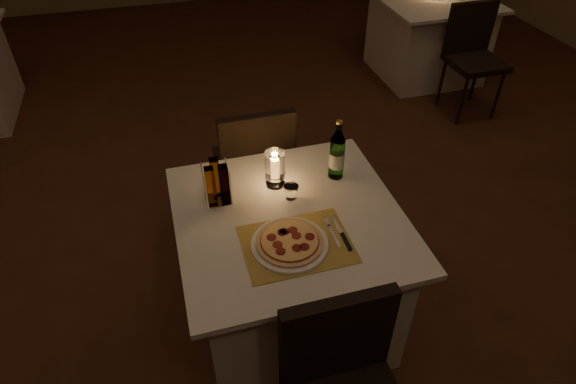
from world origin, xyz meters
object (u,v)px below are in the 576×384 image
object	(u,v)px
tumbler	(291,192)
hurricane_candle	(275,166)
chair_near	(344,384)
pizza	(290,241)
plate	(290,244)
chair_far	(255,160)
neighbor_table_right	(427,37)
main_table	(289,270)
water_bottle	(337,155)

from	to	relation	value
tumbler	hurricane_candle	distance (m)	0.15
chair_near	pizza	size ratio (longest dim) A/B	3.21
hurricane_candle	plate	bearing A→B (deg)	-96.62
chair_far	neighbor_table_right	bearing A→B (deg)	40.01
chair_far	neighbor_table_right	distance (m)	2.75
main_table	water_bottle	world-z (taller)	water_bottle
plate	pizza	size ratio (longest dim) A/B	1.14
neighbor_table_right	hurricane_candle	bearing A→B (deg)	-133.13
chair_near	pizza	bearing A→B (deg)	95.35
chair_far	tumbler	size ratio (longest dim) A/B	13.03
plate	pizza	bearing A→B (deg)	76.57
neighbor_table_right	pizza	bearing A→B (deg)	-128.98
tumbler	hurricane_candle	size ratio (longest dim) A/B	0.38
chair_far	tumbler	distance (m)	0.64
plate	pizza	xyz separation A→B (m)	(0.00, 0.00, 0.02)
chair_near	tumbler	bearing A→B (deg)	87.08
chair_far	hurricane_candle	distance (m)	0.57
chair_near	hurricane_candle	world-z (taller)	hurricane_candle
tumbler	neighbor_table_right	bearing A→B (deg)	48.94
main_table	chair_near	xyz separation A→B (m)	(-0.00, -0.71, 0.18)
chair_far	hurricane_candle	xyz separation A→B (m)	(-0.00, -0.48, 0.30)
main_table	neighbor_table_right	world-z (taller)	same
pizza	tumbler	world-z (taller)	tumbler
chair_near	tumbler	size ratio (longest dim) A/B	13.03
hurricane_candle	neighbor_table_right	bearing A→B (deg)	46.87
plate	water_bottle	size ratio (longest dim) A/B	1.03
water_bottle	neighbor_table_right	xyz separation A→B (m)	(1.80, 2.26, -0.49)
pizza	neighbor_table_right	bearing A→B (deg)	51.02
plate	water_bottle	xyz separation A→B (m)	(0.35, 0.40, 0.11)
main_table	water_bottle	distance (m)	0.61
chair_far	plate	distance (m)	0.92
plate	hurricane_candle	world-z (taller)	hurricane_candle
main_table	plate	size ratio (longest dim) A/B	3.12
plate	neighbor_table_right	distance (m)	3.44
chair_near	main_table	bearing A→B (deg)	90.00
main_table	chair_near	bearing A→B (deg)	-90.00
pizza	plate	bearing A→B (deg)	-103.43
chair_near	chair_far	size ratio (longest dim) A/B	1.00
plate	hurricane_candle	size ratio (longest dim) A/B	1.75
chair_far	hurricane_candle	bearing A→B (deg)	-90.24
plate	tumbler	xyz separation A→B (m)	(0.09, 0.30, 0.02)
chair_far	water_bottle	world-z (taller)	water_bottle
hurricane_candle	chair_near	bearing A→B (deg)	-89.88
plate	pizza	world-z (taller)	pizza
hurricane_candle	neighbor_table_right	world-z (taller)	hurricane_candle
pizza	neighbor_table_right	world-z (taller)	pizza
neighbor_table_right	chair_far	bearing A→B (deg)	-139.99
main_table	neighbor_table_right	bearing A→B (deg)	49.71
chair_near	tumbler	xyz separation A→B (m)	(0.04, 0.83, 0.23)
chair_near	pizza	distance (m)	0.58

